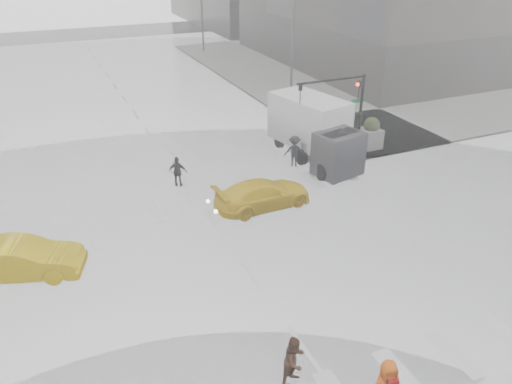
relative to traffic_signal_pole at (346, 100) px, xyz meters
name	(u,v)px	position (x,y,z in m)	size (l,w,h in m)	color
ground	(250,274)	(-9.01, -8.01, -3.22)	(120.00, 120.00, 0.00)	black
sidewalk_ne	(389,91)	(10.49, 9.49, -3.14)	(35.00, 35.00, 0.15)	gray
road_markings	(250,274)	(-9.01, -8.01, -3.21)	(18.00, 48.00, 0.01)	silver
traffic_signal_pole	(346,100)	(0.00, 0.00, 0.00)	(4.45, 0.42, 4.50)	black
street_lamp_near	(291,34)	(1.86, 9.99, 1.73)	(2.15, 0.22, 9.00)	#59595B
street_lamp_far	(200,3)	(1.86, 29.99, 1.73)	(2.15, 0.22, 9.00)	#59595B
planter_west	(309,144)	(-2.01, 0.19, -2.23)	(1.10, 1.10, 1.80)	gray
planter_mid	(341,139)	(-0.01, 0.19, -2.23)	(1.10, 1.10, 1.80)	gray
planter_east	(371,133)	(1.99, 0.19, -2.23)	(1.10, 1.10, 1.80)	gray
pedestrian_brown	(295,361)	(-9.85, -12.99, -2.44)	(0.75, 0.59, 1.55)	#3F2316
pedestrian_far_a	(178,172)	(-9.37, 0.03, -2.44)	(0.91, 0.56, 1.56)	black
pedestrian_far_b	(294,151)	(-3.03, -0.05, -2.37)	(1.09, 0.60, 1.69)	black
taxi_mid	(21,259)	(-16.50, -4.75, -2.51)	(1.49, 4.26, 1.41)	yellow
taxi_rear	(263,194)	(-6.47, -3.55, -2.57)	(1.82, 3.94, 1.30)	yellow
box_truck	(316,129)	(-1.58, 0.22, -1.47)	(2.32, 6.18, 3.28)	white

